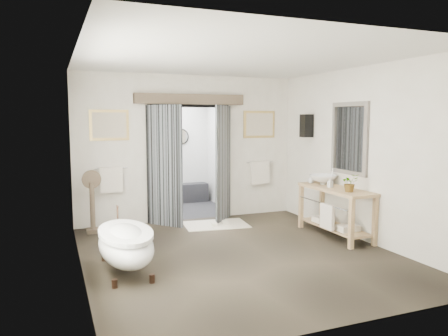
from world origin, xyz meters
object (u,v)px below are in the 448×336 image
Objects in this scene: clawfoot_tub at (126,244)px; vanity at (335,208)px; rug at (216,225)px; basin at (323,180)px.

vanity is (3.65, 0.43, 0.13)m from clawfoot_tub.
rug is at bearing 137.01° from vanity.
clawfoot_tub is 3.10× the size of basin.
basin is at bearing -32.39° from rug.
clawfoot_tub is 3.68m from vanity.
basin is at bearing 82.24° from vanity.
rug is (-1.63, 1.52, -0.50)m from vanity.
basin is (0.06, 0.45, 0.43)m from vanity.
basin is at bearing 13.35° from clawfoot_tub.
vanity is 2.28m from rug.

